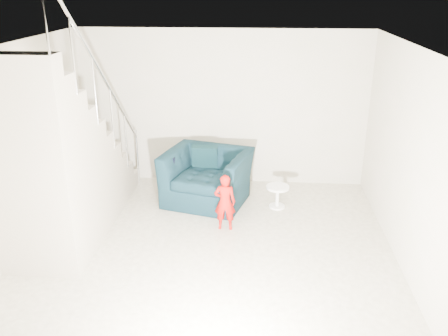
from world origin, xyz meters
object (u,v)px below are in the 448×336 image
at_px(side_table, 278,193).
at_px(staircase, 64,174).
at_px(toddler, 225,202).
at_px(armchair, 207,177).

height_order(side_table, staircase, staircase).
bearing_deg(side_table, toddler, -135.24).
bearing_deg(armchair, staircase, -129.54).
xyz_separation_m(armchair, toddler, (0.37, -0.94, 0.00)).
xyz_separation_m(toddler, side_table, (0.79, 0.78, -0.18)).
distance_m(toddler, staircase, 2.27).
xyz_separation_m(side_table, staircase, (-2.97, -1.15, 0.70)).
xyz_separation_m(toddler, staircase, (-2.18, -0.37, 0.52)).
relative_size(armchair, side_table, 3.56).
relative_size(toddler, side_table, 2.32).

